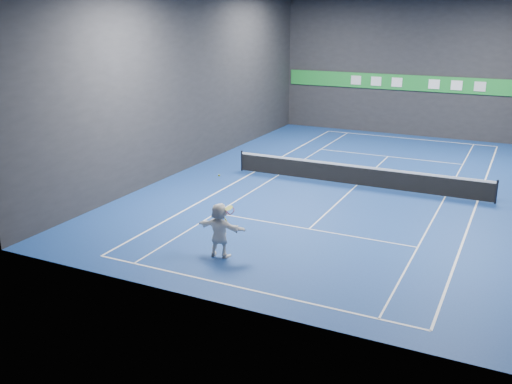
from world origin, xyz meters
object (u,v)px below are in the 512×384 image
at_px(player, 220,230).
at_px(tennis_net, 357,175).
at_px(tennis_ball, 219,175).
at_px(tennis_racket, 229,212).

relative_size(player, tennis_net, 0.15).
height_order(tennis_ball, tennis_racket, tennis_ball).
bearing_deg(tennis_racket, tennis_net, 81.70).
xyz_separation_m(tennis_ball, tennis_net, (1.93, 9.89, -2.26)).
distance_m(tennis_ball, tennis_racket, 1.25).
bearing_deg(tennis_ball, tennis_net, 78.96).
distance_m(player, tennis_net, 10.28).
height_order(tennis_ball, tennis_net, tennis_ball).
xyz_separation_m(tennis_ball, tennis_racket, (0.46, -0.17, -1.15)).
xyz_separation_m(player, tennis_racket, (0.36, 0.05, 0.70)).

